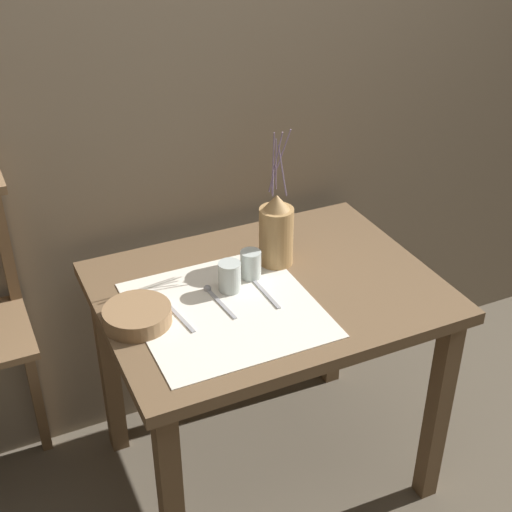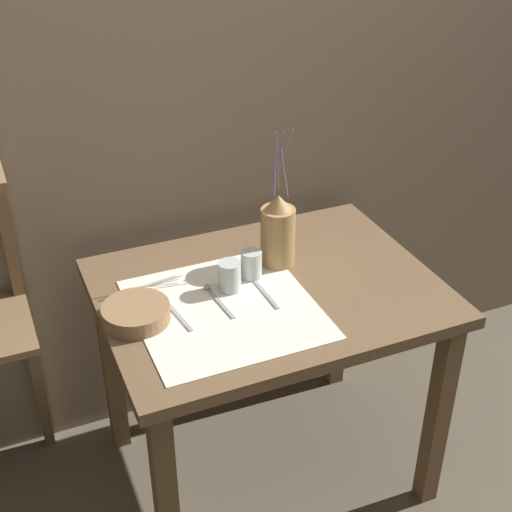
% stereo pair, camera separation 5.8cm
% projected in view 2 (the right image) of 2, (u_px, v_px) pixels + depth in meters
% --- Properties ---
extents(ground_plane, '(12.00, 12.00, 0.00)m').
position_uv_depth(ground_plane, '(266.00, 466.00, 2.60)').
color(ground_plane, brown).
extents(stone_wall_back, '(7.00, 0.06, 2.40)m').
position_uv_depth(stone_wall_back, '(208.00, 108.00, 2.38)').
color(stone_wall_back, '#7A6B56').
rests_on(stone_wall_back, ground_plane).
extents(wooden_table, '(1.03, 0.79, 0.79)m').
position_uv_depth(wooden_table, '(268.00, 318.00, 2.25)').
color(wooden_table, brown).
rests_on(wooden_table, ground_plane).
extents(linen_cloth, '(0.52, 0.53, 0.00)m').
position_uv_depth(linen_cloth, '(225.00, 309.00, 2.09)').
color(linen_cloth, silver).
rests_on(linen_cloth, wooden_table).
extents(pitcher_with_flowers, '(0.11, 0.11, 0.45)m').
position_uv_depth(pitcher_with_flowers, '(278.00, 232.00, 2.25)').
color(pitcher_with_flowers, '#A87F4C').
rests_on(pitcher_with_flowers, wooden_table).
extents(wooden_bowl, '(0.20, 0.20, 0.05)m').
position_uv_depth(wooden_bowl, '(136.00, 314.00, 2.03)').
color(wooden_bowl, '#8E6B47').
rests_on(wooden_bowl, wooden_table).
extents(glass_tumbler_near, '(0.07, 0.07, 0.09)m').
position_uv_depth(glass_tumbler_near, '(230.00, 276.00, 2.15)').
color(glass_tumbler_near, '#B7C1BC').
rests_on(glass_tumbler_near, wooden_table).
extents(glass_tumbler_far, '(0.07, 0.07, 0.09)m').
position_uv_depth(glass_tumbler_far, '(251.00, 264.00, 2.21)').
color(glass_tumbler_far, '#B7C1BC').
rests_on(glass_tumbler_far, wooden_table).
extents(spoon_inner, '(0.04, 0.19, 0.02)m').
position_uv_depth(spoon_inner, '(170.00, 305.00, 2.10)').
color(spoon_inner, '#939399').
rests_on(spoon_inner, wooden_table).
extents(spoon_outer, '(0.04, 0.19, 0.02)m').
position_uv_depth(spoon_outer, '(212.00, 293.00, 2.15)').
color(spoon_outer, '#939399').
rests_on(spoon_outer, wooden_table).
extents(fork_inner, '(0.02, 0.18, 0.00)m').
position_uv_depth(fork_inner, '(265.00, 294.00, 2.15)').
color(fork_inner, '#939399').
rests_on(fork_inner, wooden_table).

